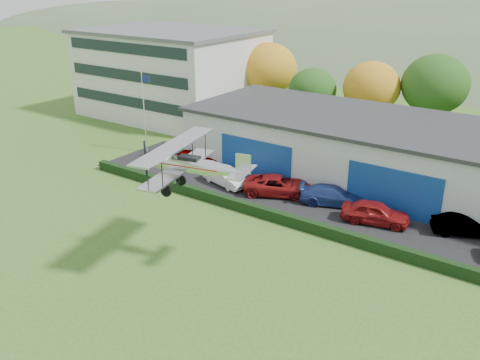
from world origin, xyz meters
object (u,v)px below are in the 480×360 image
Objects in this scene: car_4 at (375,213)px; hangar at (419,159)px; car_0 at (195,159)px; biplane at (191,164)px; office_block at (172,72)px; car_3 at (332,195)px; car_5 at (464,226)px; flagpole at (145,105)px; car_2 at (278,185)px; car_1 at (225,176)px.

hangar is at bearing -16.07° from car_4.
biplane is (10.60, -12.87, 5.66)m from car_0.
office_block is 4.41× the size of car_0.
hangar is 8.31m from car_3.
car_4 is 5.88m from car_5.
flagpole is 21.95m from biplane.
flagpole reaches higher than car_3.
car_4 is at bearing -92.97° from hangar.
car_4 is (17.84, -1.47, 0.01)m from car_0.
car_2 reaches higher than car_3.
office_block is at bearing 52.06° from car_4.
car_5 is 19.26m from biplane.
car_3 is at bearing -104.46° from car_2.
car_1 is at bearing -38.31° from office_block.
hangar is at bearing -73.24° from car_2.
hangar is 21.27m from biplane.
car_4 is at bearing -74.28° from car_1.
car_3 is at bearing -2.46° from flagpole.
car_1 is at bearing -147.90° from hangar.
car_4 is (13.02, 0.37, 0.08)m from car_1.
car_3 is (9.14, 1.57, 0.01)m from car_1.
flagpole is (8.12, -13.00, -0.43)m from office_block.
car_0 is 0.92× the size of car_3.
flagpole is at bearing 72.03° from car_4.
car_0 reaches higher than car_5.
car_4 reaches higher than car_1.
car_2 is at bearing -31.10° from office_block.
car_0 is at bearing -42.73° from office_block.
car_5 is at bearing -108.05° from car_3.
car_0 is 9.63m from car_2.
biplane is (-7.24, -11.40, 5.64)m from car_4.
car_4 is (8.26, -0.42, 0.03)m from car_2.
car_2 is 0.72× the size of biplane.
car_5 is at bearing -109.13° from car_2.
flagpole is 30.35m from car_5.
car_1 is at bearing -12.10° from flagpole.
hangar reaches higher than car_1.
car_5 is at bearing -19.25° from office_block.
office_block is 3.68× the size of car_2.
car_4 is at bearing -24.85° from office_block.
hangar is 8.01× the size of car_3.
car_4 is 0.61× the size of biplane.
office_block is 2.57× the size of flagpole.
car_4 is 1.14× the size of car_5.
car_0 is 17.60m from biplane.
car_5 is (9.49, 0.55, -0.05)m from car_3.
hangar is 7.25× the size of car_2.
flagpole is 16.76m from car_2.
flagpole reaches higher than car_5.
car_0 is at bearing 59.15° from car_2.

